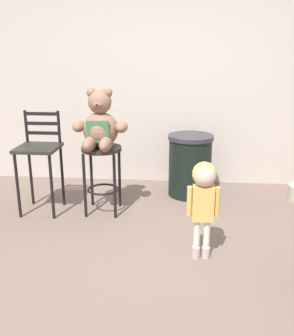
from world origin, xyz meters
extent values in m
plane|color=#725D52|center=(0.00, 0.00, 0.00)|extent=(24.00, 24.00, 0.00)
cube|color=beige|center=(0.00, 2.33, 1.78)|extent=(7.81, 0.30, 3.56)
cylinder|color=#272521|center=(-0.52, 1.08, 0.72)|extent=(0.43, 0.43, 0.04)
cylinder|color=black|center=(-0.68, 0.92, 0.35)|extent=(0.03, 0.03, 0.70)
cylinder|color=black|center=(-0.36, 0.92, 0.35)|extent=(0.03, 0.03, 0.70)
cylinder|color=black|center=(-0.68, 1.24, 0.35)|extent=(0.03, 0.03, 0.70)
cylinder|color=black|center=(-0.36, 1.24, 0.35)|extent=(0.03, 0.03, 0.70)
torus|color=black|center=(-0.52, 1.08, 0.26)|extent=(0.35, 0.35, 0.02)
sphere|color=#89614C|center=(-0.52, 1.08, 0.93)|extent=(0.37, 0.37, 0.37)
cube|color=#376640|center=(-0.52, 0.93, 0.94)|extent=(0.23, 0.03, 0.22)
sphere|color=#89614C|center=(-0.52, 1.08, 1.22)|extent=(0.24, 0.24, 0.24)
ellipsoid|color=brown|center=(-0.52, 0.97, 1.21)|extent=(0.10, 0.08, 0.07)
sphere|color=black|center=(-0.52, 0.95, 1.21)|extent=(0.03, 0.03, 0.03)
sphere|color=#89614C|center=(-0.60, 1.08, 1.32)|extent=(0.10, 0.10, 0.10)
sphere|color=#89614C|center=(-0.43, 1.08, 1.32)|extent=(0.10, 0.10, 0.10)
ellipsoid|color=#89614C|center=(-0.74, 1.05, 0.97)|extent=(0.13, 0.21, 0.12)
ellipsoid|color=#89614C|center=(-0.29, 1.05, 0.97)|extent=(0.13, 0.21, 0.12)
ellipsoid|color=#89614C|center=(-0.60, 0.90, 0.82)|extent=(0.13, 0.32, 0.15)
ellipsoid|color=#89614C|center=(-0.43, 0.90, 0.82)|extent=(0.13, 0.32, 0.15)
cylinder|color=#CDA5A8|center=(0.48, 0.17, 0.05)|extent=(0.07, 0.07, 0.10)
cylinder|color=silver|center=(0.48, 0.17, 0.23)|extent=(0.05, 0.05, 0.26)
cylinder|color=#CDA5A8|center=(0.57, 0.17, 0.05)|extent=(0.07, 0.07, 0.10)
cylinder|color=silver|center=(0.57, 0.17, 0.23)|extent=(0.05, 0.05, 0.26)
cube|color=#E8AF55|center=(0.52, 0.17, 0.51)|extent=(0.18, 0.10, 0.31)
cylinder|color=#E8AF55|center=(0.41, 0.17, 0.53)|extent=(0.04, 0.04, 0.26)
cylinder|color=#E8AF55|center=(0.64, 0.17, 0.53)|extent=(0.04, 0.04, 0.26)
sphere|color=#D8B293|center=(0.52, 0.17, 0.75)|extent=(0.19, 0.19, 0.19)
sphere|color=#E7B555|center=(0.52, 0.19, 0.76)|extent=(0.20, 0.20, 0.20)
cylinder|color=black|center=(0.45, 1.68, 0.35)|extent=(0.52, 0.52, 0.71)
cylinder|color=#2D2D33|center=(0.45, 1.68, 0.73)|extent=(0.55, 0.55, 0.05)
cube|color=#272521|center=(-1.20, 1.03, 0.73)|extent=(0.44, 0.44, 0.03)
cylinder|color=black|center=(-1.38, 0.84, 0.36)|extent=(0.03, 0.03, 0.71)
cylinder|color=black|center=(-1.01, 0.84, 0.36)|extent=(0.03, 0.03, 0.71)
cylinder|color=black|center=(-1.38, 1.21, 0.36)|extent=(0.03, 0.03, 0.71)
cylinder|color=black|center=(-1.01, 1.21, 0.36)|extent=(0.03, 0.03, 0.71)
cylinder|color=black|center=(-1.38, 1.21, 0.92)|extent=(0.03, 0.03, 0.36)
cylinder|color=black|center=(-1.01, 1.21, 0.92)|extent=(0.03, 0.03, 0.36)
cube|color=black|center=(-1.20, 1.21, 0.85)|extent=(0.37, 0.02, 0.04)
cube|color=black|center=(-1.20, 1.21, 0.96)|extent=(0.37, 0.02, 0.04)
cube|color=black|center=(-1.20, 1.21, 1.07)|extent=(0.37, 0.02, 0.04)
camera|label=1|loc=(0.32, -2.82, 1.74)|focal=40.84mm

